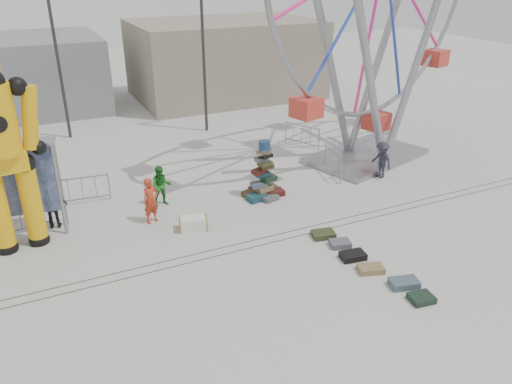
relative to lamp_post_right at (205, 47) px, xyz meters
name	(u,v)px	position (x,y,z in m)	size (l,w,h in m)	color
ground	(259,257)	(-3.09, -13.00, -4.48)	(90.00, 90.00, 0.00)	#9E9E99
track_line_near	(251,248)	(-3.09, -12.40, -4.48)	(40.00, 0.04, 0.01)	#47443F
track_line_far	(246,242)	(-3.09, -12.00, -4.48)	(40.00, 0.04, 0.01)	#47443F
building_right	(225,59)	(3.91, 7.00, -1.98)	(12.00, 8.00, 5.00)	gray
building_left	(17,75)	(-9.09, 9.00, -2.28)	(10.00, 8.00, 4.40)	gray
lamp_post_right	(205,47)	(0.00, 0.00, 0.00)	(1.41, 0.25, 8.00)	#2D2D30
lamp_post_left	(59,51)	(-7.00, 2.00, 0.00)	(1.41, 0.25, 8.00)	#2D2D30
suitcase_tower	(263,181)	(-0.99, -8.99, -3.83)	(1.65, 1.46, 2.33)	#19434C
crash_test_dummy	(2,148)	(-9.84, -9.15, -1.02)	(2.62, 1.15, 6.58)	black
steamer_trunk	(193,223)	(-4.41, -10.39, -4.26)	(0.96, 0.56, 0.45)	silver
row_case_0	(323,234)	(-0.58, -12.81, -4.38)	(0.76, 0.55, 0.20)	#353D1E
row_case_1	(340,244)	(-0.41, -13.57, -4.38)	(0.66, 0.49, 0.20)	#595B60
row_case_2	(353,256)	(-0.47, -14.37, -4.38)	(0.78, 0.51, 0.21)	black
row_case_3	(371,269)	(-0.40, -15.20, -4.39)	(0.77, 0.49, 0.18)	olive
row_case_4	(404,283)	(0.00, -16.23, -4.37)	(0.83, 0.51, 0.22)	#475965
row_case_5	(421,298)	(-0.02, -16.98, -4.39)	(0.66, 0.53, 0.18)	#192D20
barricade_dummy_b	(20,219)	(-9.83, -8.16, -3.93)	(2.00, 0.10, 1.10)	gray
barricade_dummy_c	(82,190)	(-7.57, -6.57, -3.93)	(2.00, 0.10, 1.10)	gray
barricade_wheel_front	(333,163)	(2.69, -8.36, -3.93)	(2.00, 0.10, 1.10)	gray
barricade_wheel_back	(302,135)	(3.41, -4.45, -3.93)	(2.00, 0.10, 1.10)	gray
pedestrian_red	(151,201)	(-5.56, -9.25, -3.64)	(0.62, 0.40, 1.69)	#AE3318
pedestrian_green	(161,186)	(-4.85, -8.05, -3.69)	(0.77, 0.60, 1.58)	#1A691B
pedestrian_black	(52,206)	(-8.76, -8.20, -3.63)	(1.00, 0.42, 1.71)	black
pedestrian_grey	(382,160)	(4.43, -9.46, -3.67)	(1.04, 0.60, 1.62)	#24232F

